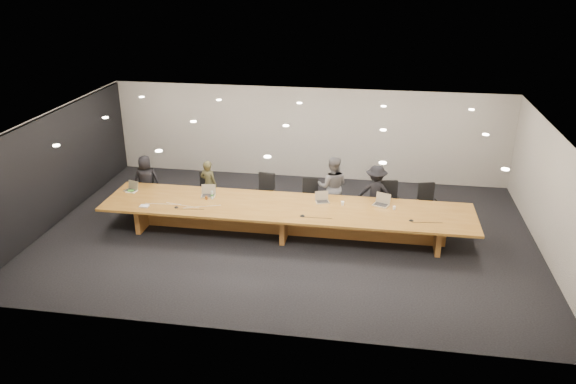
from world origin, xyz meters
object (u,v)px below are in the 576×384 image
at_px(chair_far_right, 428,204).
at_px(person_d, 376,192).
at_px(laptop_b, 208,191).
at_px(person_c, 333,187).
at_px(paper_cup_near, 343,203).
at_px(conference_table, 286,215).
at_px(laptop_e, 381,200).
at_px(chair_mid_right, 310,197).
at_px(mic_right, 411,220).
at_px(av_box, 144,206).
at_px(person_a, 146,181).
at_px(amber_mug, 206,198).
at_px(chair_far_left, 145,187).
at_px(laptop_a, 130,186).
at_px(mic_center, 302,215).
at_px(chair_right, 390,202).
at_px(mic_left, 176,207).
at_px(chair_left, 204,191).
at_px(chair_mid_left, 265,193).
at_px(paper_cup_far, 394,208).
at_px(laptop_d, 323,197).
at_px(water_bottle, 212,195).
at_px(person_b, 209,185).

relative_size(chair_far_right, person_d, 0.71).
height_order(chair_far_right, laptop_b, chair_far_right).
bearing_deg(person_c, paper_cup_near, 107.80).
relative_size(conference_table, laptop_e, 24.55).
height_order(chair_mid_right, mic_right, chair_mid_right).
xyz_separation_m(person_d, av_box, (-5.52, -1.85, 0.04)).
distance_m(chair_far_right, av_box, 7.10).
bearing_deg(person_a, amber_mug, 136.68).
relative_size(chair_far_left, av_box, 4.66).
height_order(person_c, av_box, person_c).
height_order(laptop_a, mic_center, laptop_a).
xyz_separation_m(chair_right, amber_mug, (-4.54, -1.10, 0.27)).
bearing_deg(mic_left, person_d, 20.38).
distance_m(chair_left, chair_mid_left, 1.67).
bearing_deg(chair_far_left, mic_left, -57.75).
bearing_deg(mic_right, chair_mid_left, 157.64).
bearing_deg(laptop_b, chair_mid_right, 11.47).
distance_m(person_c, paper_cup_far, 1.90).
bearing_deg(mic_left, chair_far_left, 131.53).
xyz_separation_m(chair_mid_right, person_a, (-4.49, -0.05, 0.21)).
distance_m(laptop_d, amber_mug, 2.89).
height_order(chair_mid_right, av_box, chair_mid_right).
bearing_deg(paper_cup_near, person_c, 108.47).
height_order(chair_far_right, mic_left, chair_far_right).
height_order(chair_mid_right, laptop_d, laptop_d).
xyz_separation_m(conference_table, laptop_d, (0.85, 0.38, 0.36)).
bearing_deg(amber_mug, water_bottle, 19.16).
height_order(paper_cup_near, mic_center, paper_cup_near).
height_order(water_bottle, paper_cup_far, water_bottle).
distance_m(person_d, amber_mug, 4.33).
relative_size(person_c, av_box, 7.60).
height_order(person_a, mic_right, person_a).
xyz_separation_m(chair_far_right, mic_center, (-3.00, -1.75, 0.25)).
bearing_deg(person_b, chair_mid_left, -163.67).
bearing_deg(mic_right, laptop_b, 172.68).
xyz_separation_m(laptop_d, mic_right, (2.12, -0.72, -0.11)).
relative_size(laptop_a, laptop_b, 0.89).
relative_size(chair_far_left, chair_far_right, 0.97).
xyz_separation_m(chair_mid_right, paper_cup_far, (2.15, -1.01, 0.30)).
distance_m(chair_far_right, laptop_e, 1.51).
height_order(chair_mid_right, laptop_b, laptop_b).
height_order(person_d, paper_cup_far, person_d).
bearing_deg(water_bottle, person_d, 15.47).
height_order(chair_far_left, mic_center, chair_far_left).
relative_size(chair_left, mic_left, 9.13).
xyz_separation_m(chair_far_left, chair_right, (6.65, -0.03, 0.03)).
relative_size(chair_far_left, person_a, 0.71).
bearing_deg(conference_table, paper_cup_near, 12.16).
height_order(person_b, laptop_d, person_b).
distance_m(person_a, laptop_e, 6.38).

